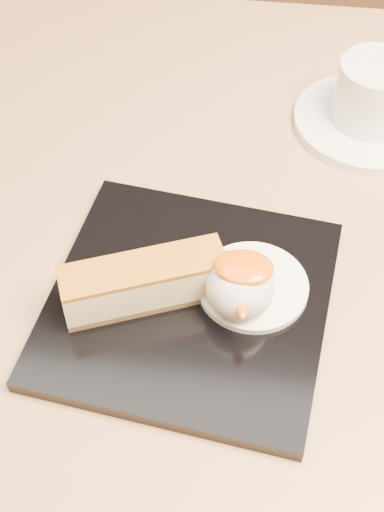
# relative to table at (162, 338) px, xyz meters

# --- Properties ---
(table) EXTENTS (0.80, 0.80, 0.72)m
(table) POSITION_rel_table_xyz_m (0.00, 0.00, 0.00)
(table) COLOR black
(table) RESTS_ON ground
(dessert_plate) EXTENTS (0.25, 0.25, 0.01)m
(dessert_plate) POSITION_rel_table_xyz_m (0.04, -0.07, 0.16)
(dessert_plate) COLOR black
(dessert_plate) RESTS_ON table
(cheesecake) EXTENTS (0.13, 0.08, 0.04)m
(cheesecake) POSITION_rel_table_xyz_m (0.00, -0.07, 0.19)
(cheesecake) COLOR brown
(cheesecake) RESTS_ON dessert_plate
(cream_smear) EXTENTS (0.09, 0.09, 0.01)m
(cream_smear) POSITION_rel_table_xyz_m (0.09, -0.05, 0.17)
(cream_smear) COLOR white
(cream_smear) RESTS_ON dessert_plate
(ice_cream_scoop) EXTENTS (0.05, 0.05, 0.05)m
(ice_cream_scoop) POSITION_rel_table_xyz_m (0.08, -0.07, 0.19)
(ice_cream_scoop) COLOR white
(ice_cream_scoop) RESTS_ON cream_smear
(mango_sauce) EXTENTS (0.04, 0.03, 0.01)m
(mango_sauce) POSITION_rel_table_xyz_m (0.08, -0.07, 0.22)
(mango_sauce) COLOR #E05907
(mango_sauce) RESTS_ON ice_cream_scoop
(mint_sprig) EXTENTS (0.03, 0.02, 0.00)m
(mint_sprig) POSITION_rel_table_xyz_m (0.06, -0.03, 0.17)
(mint_sprig) COLOR #2D812A
(mint_sprig) RESTS_ON cream_smear
(saucer) EXTENTS (0.15, 0.15, 0.01)m
(saucer) POSITION_rel_table_xyz_m (0.19, 0.18, 0.16)
(saucer) COLOR white
(saucer) RESTS_ON table
(coffee_cup) EXTENTS (0.10, 0.08, 0.06)m
(coffee_cup) POSITION_rel_table_xyz_m (0.19, 0.18, 0.20)
(coffee_cup) COLOR white
(coffee_cup) RESTS_ON saucer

